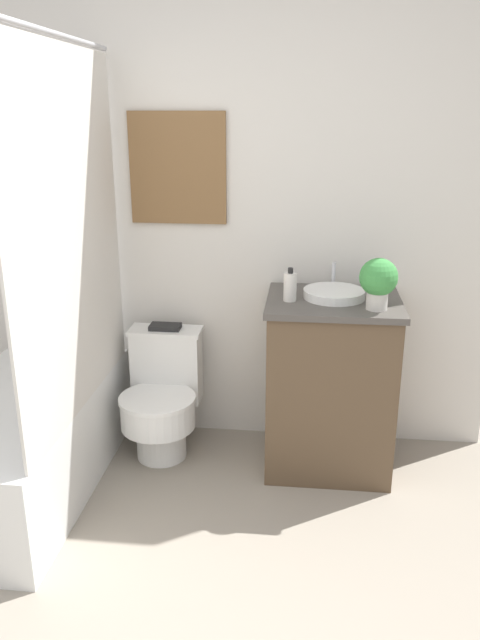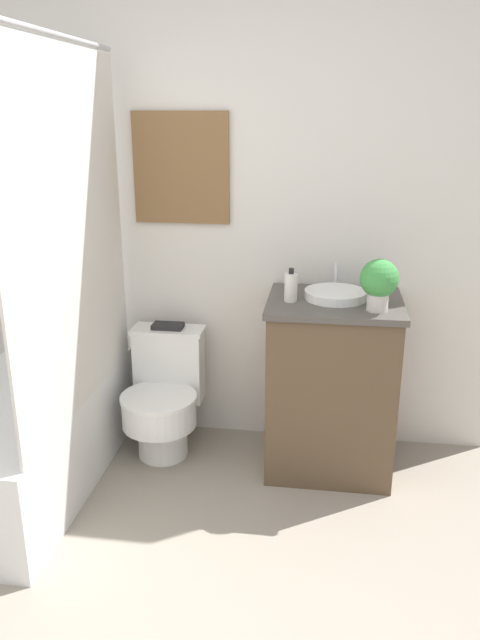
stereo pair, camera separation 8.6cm
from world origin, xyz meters
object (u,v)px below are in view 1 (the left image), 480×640
(toilet, at_px, (162,398))
(soap_bottle, at_px, (290,287))
(book_on_tank, at_px, (165,327))
(potted_plant, at_px, (378,280))
(sink, at_px, (334,293))

(toilet, bearing_deg, soap_bottle, -6.03)
(toilet, bearing_deg, book_on_tank, 90.00)
(toilet, bearing_deg, potted_plant, -8.64)
(toilet, xyz_separation_m, sink, (0.84, 0.00, 0.58))
(potted_plant, distance_m, book_on_tank, 1.12)
(toilet, height_order, book_on_tank, book_on_tank)
(potted_plant, bearing_deg, soap_bottle, 167.13)
(book_on_tank, bearing_deg, soap_bottle, -17.04)
(sink, relative_size, book_on_tank, 2.05)
(sink, xyz_separation_m, book_on_tank, (-0.84, 0.13, -0.24))
(toilet, distance_m, book_on_tank, 0.37)
(sink, relative_size, potted_plant, 1.41)
(soap_bottle, distance_m, potted_plant, 0.40)
(sink, distance_m, soap_bottle, 0.22)
(sink, height_order, soap_bottle, soap_bottle)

